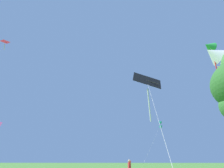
{
  "coord_description": "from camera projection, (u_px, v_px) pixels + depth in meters",
  "views": [
    {
      "loc": [
        2.53,
        -2.69,
        1.56
      ],
      "look_at": [
        0.52,
        24.74,
        11.34
      ],
      "focal_mm": 34.81,
      "sensor_mm": 36.0,
      "label": 1
    }
  ],
  "objects": [
    {
      "name": "kite_green_small",
      "position": [
        209.0,
        46.0,
        28.36
      ],
      "size": [
        3.62,
        11.49,
        16.58
      ],
      "color": "green",
      "rests_on": "ground_plane"
    },
    {
      "name": "person_in_blue_jacket",
      "position": [
        129.0,
        168.0,
        17.78
      ],
      "size": [
        0.31,
        0.52,
        1.68
      ],
      "color": "gray",
      "rests_on": "ground_plane"
    },
    {
      "name": "kite_yellow_diamond",
      "position": [
        222.0,
        73.0,
        40.79
      ],
      "size": [
        2.05,
        8.09,
        18.96
      ],
      "color": "yellow",
      "rests_on": "ground_plane"
    },
    {
      "name": "kite_teal_box",
      "position": [
        160.0,
        125.0,
        34.79
      ],
      "size": [
        4.33,
        4.61,
        7.68
      ],
      "color": "teal",
      "rests_on": "ground_plane"
    },
    {
      "name": "kite_red_high",
      "position": [
        3.0,
        47.0,
        42.56
      ],
      "size": [
        3.98,
        5.33,
        24.68
      ],
      "color": "red",
      "rests_on": "ground_plane"
    },
    {
      "name": "kite_black_large",
      "position": [
        148.0,
        86.0,
        12.71
      ],
      "size": [
        1.73,
        8.84,
        6.78
      ],
      "color": "black",
      "rests_on": "ground_plane"
    },
    {
      "name": "kite_white_distant",
      "position": [
        213.0,
        54.0,
        21.33
      ],
      "size": [
        2.53,
        8.84,
        12.65
      ],
      "color": "white",
      "rests_on": "ground_plane"
    }
  ]
}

